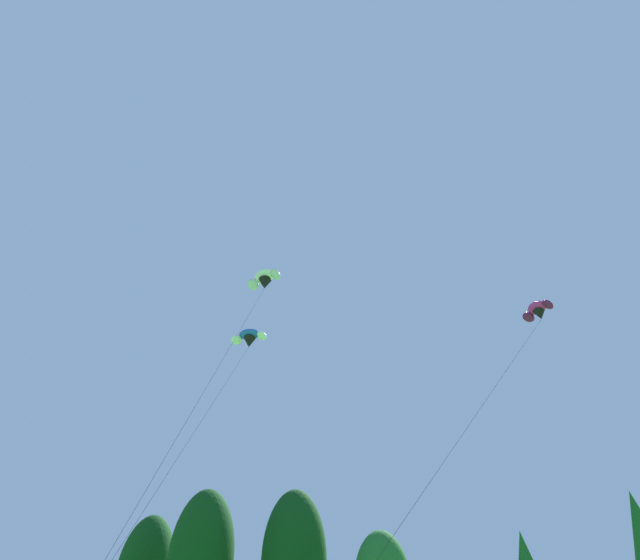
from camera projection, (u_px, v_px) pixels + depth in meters
treeline_tree_b at (201, 560)px, 45.50m from camera, size 5.97×5.97×15.43m
treeline_tree_c at (294, 560)px, 45.43m from camera, size 5.95×5.95×15.38m
parafoil_kite_high_white at (264, 280)px, 35.26m from camera, size 3.04×11.95×22.69m
parafoil_kite_mid_magenta at (538, 311)px, 36.32m from camera, size 10.04×20.82×21.47m
parafoil_kite_far_blue_white at (249, 338)px, 34.16m from camera, size 4.00×12.85×18.68m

